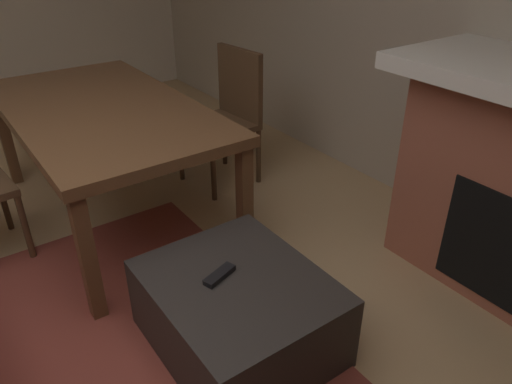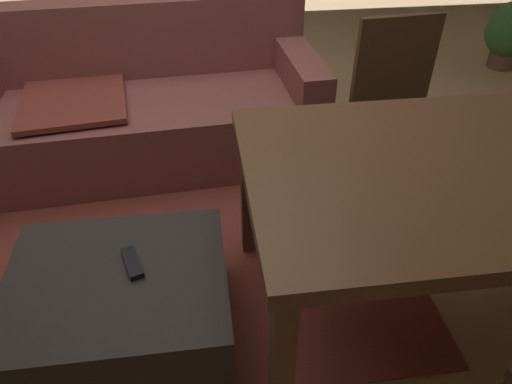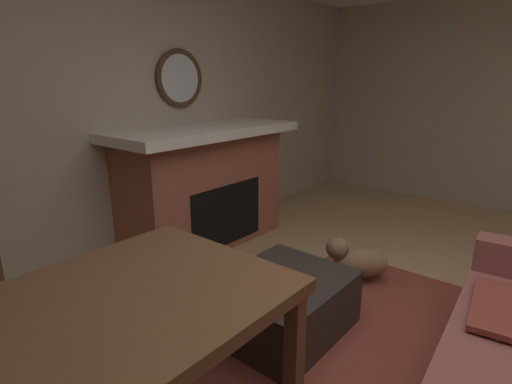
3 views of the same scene
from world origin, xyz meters
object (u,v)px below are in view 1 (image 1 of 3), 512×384
tv_remote (219,275)px  ottoman_coffee_table (238,313)px  dining_chair_south (228,110)px  dining_table (102,117)px

tv_remote → ottoman_coffee_table: bearing=-158.1°
ottoman_coffee_table → tv_remote: (0.06, 0.05, 0.20)m
dining_chair_south → dining_table: bearing=90.5°
ottoman_coffee_table → tv_remote: bearing=40.0°
dining_table → dining_chair_south: bearing=-89.5°
ottoman_coffee_table → dining_chair_south: size_ratio=0.87×
ottoman_coffee_table → dining_table: bearing=0.9°
ottoman_coffee_table → tv_remote: tv_remote is taller
ottoman_coffee_table → dining_chair_south: dining_chair_south is taller
tv_remote → dining_chair_south: (1.34, -0.91, 0.14)m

